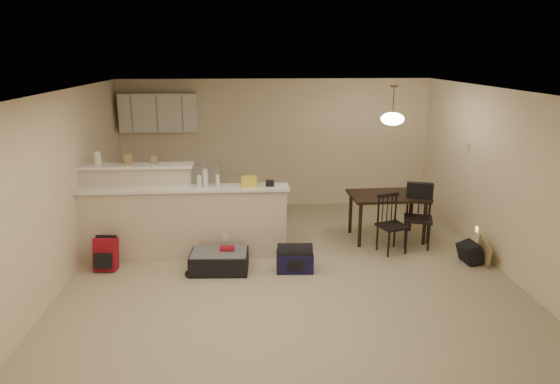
{
  "coord_description": "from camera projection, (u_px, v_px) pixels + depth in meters",
  "views": [
    {
      "loc": [
        -0.55,
        -6.15,
        2.97
      ],
      "look_at": [
        -0.1,
        0.7,
        1.05
      ],
      "focal_mm": 32.0,
      "sensor_mm": 36.0,
      "label": 1
    }
  ],
  "objects": [
    {
      "name": "room",
      "position": [
        291.0,
        192.0,
        6.41
      ],
      "size": [
        7.0,
        7.02,
        2.5
      ],
      "color": "#B4A88A",
      "rests_on": "ground"
    },
    {
      "name": "breakfast_bar",
      "position": [
        168.0,
        217.0,
        7.42
      ],
      "size": [
        3.08,
        0.58,
        1.39
      ],
      "color": "beige",
      "rests_on": "ground"
    },
    {
      "name": "upper_cabinets",
      "position": [
        159.0,
        112.0,
        9.29
      ],
      "size": [
        1.4,
        0.34,
        0.7
      ],
      "primitive_type": "cube",
      "color": "white",
      "rests_on": "room"
    },
    {
      "name": "kitchen_counter",
      "position": [
        173.0,
        189.0,
        9.57
      ],
      "size": [
        1.8,
        0.6,
        0.9
      ],
      "primitive_type": "cube",
      "color": "white",
      "rests_on": "ground"
    },
    {
      "name": "thermostat",
      "position": [
        468.0,
        148.0,
        8.02
      ],
      "size": [
        0.02,
        0.12,
        0.12
      ],
      "primitive_type": "cube",
      "color": "beige",
      "rests_on": "room"
    },
    {
      "name": "jar",
      "position": [
        98.0,
        158.0,
        7.25
      ],
      "size": [
        0.1,
        0.1,
        0.2
      ],
      "primitive_type": "cylinder",
      "color": "silver",
      "rests_on": "breakfast_bar"
    },
    {
      "name": "cereal_box",
      "position": [
        128.0,
        159.0,
        7.28
      ],
      "size": [
        0.1,
        0.07,
        0.16
      ],
      "primitive_type": "cube",
      "color": "#937E4C",
      "rests_on": "breakfast_bar"
    },
    {
      "name": "small_box",
      "position": [
        154.0,
        160.0,
        7.31
      ],
      "size": [
        0.08,
        0.06,
        0.12
      ],
      "primitive_type": "cube",
      "color": "#937E4C",
      "rests_on": "breakfast_bar"
    },
    {
      "name": "bottle_a",
      "position": [
        205.0,
        178.0,
        7.21
      ],
      "size": [
        0.07,
        0.07,
        0.26
      ],
      "primitive_type": "cylinder",
      "color": "silver",
      "rests_on": "breakfast_bar"
    },
    {
      "name": "bottle_b",
      "position": [
        218.0,
        181.0,
        7.23
      ],
      "size": [
        0.06,
        0.06,
        0.18
      ],
      "primitive_type": "cylinder",
      "color": "silver",
      "rests_on": "breakfast_bar"
    },
    {
      "name": "bag_lump",
      "position": [
        249.0,
        182.0,
        7.27
      ],
      "size": [
        0.22,
        0.18,
        0.14
      ],
      "primitive_type": "cube",
      "color": "#937E4C",
      "rests_on": "breakfast_bar"
    },
    {
      "name": "pouch",
      "position": [
        270.0,
        183.0,
        7.29
      ],
      "size": [
        0.12,
        0.1,
        0.08
      ],
      "primitive_type": "cube",
      "color": "#937E4C",
      "rests_on": "breakfast_bar"
    },
    {
      "name": "extra_item_x",
      "position": [
        199.0,
        181.0,
        7.22
      ],
      "size": [
        0.07,
        0.07,
        0.17
      ],
      "primitive_type": "cylinder",
      "color": "silver",
      "rests_on": "breakfast_bar"
    },
    {
      "name": "dining_table",
      "position": [
        388.0,
        200.0,
        8.1
      ],
      "size": [
        1.24,
        0.85,
        0.76
      ],
      "rotation": [
        0.0,
        0.0,
        0.03
      ],
      "color": "black",
      "rests_on": "ground"
    },
    {
      "name": "pendant_lamp",
      "position": [
        392.0,
        118.0,
        7.74
      ],
      "size": [
        0.36,
        0.36,
        0.62
      ],
      "color": "brown",
      "rests_on": "room"
    },
    {
      "name": "dining_chair_near",
      "position": [
        393.0,
        224.0,
        7.59
      ],
      "size": [
        0.5,
        0.49,
        0.9
      ],
      "primitive_type": null,
      "rotation": [
        0.0,
        0.0,
        0.34
      ],
      "color": "black",
      "rests_on": "ground"
    },
    {
      "name": "dining_chair_far",
      "position": [
        418.0,
        217.0,
        7.81
      ],
      "size": [
        0.53,
        0.52,
        0.98
      ],
      "primitive_type": null,
      "rotation": [
        0.0,
        0.0,
        -0.31
      ],
      "color": "black",
      "rests_on": "ground"
    },
    {
      "name": "suitcase",
      "position": [
        219.0,
        262.0,
        7.01
      ],
      "size": [
        0.83,
        0.56,
        0.27
      ],
      "primitive_type": "cube",
      "rotation": [
        0.0,
        0.0,
        -0.05
      ],
      "color": "black",
      "rests_on": "ground"
    },
    {
      "name": "red_backpack",
      "position": [
        106.0,
        254.0,
        7.03
      ],
      "size": [
        0.33,
        0.22,
        0.46
      ],
      "primitive_type": "cube",
      "rotation": [
        0.0,
        0.0,
        -0.1
      ],
      "color": "maroon",
      "rests_on": "ground"
    },
    {
      "name": "navy_duffel",
      "position": [
        295.0,
        262.0,
        7.01
      ],
      "size": [
        0.53,
        0.3,
        0.28
      ],
      "primitive_type": "cube",
      "rotation": [
        0.0,
        0.0,
        -0.04
      ],
      "color": "#13123B",
      "rests_on": "ground"
    },
    {
      "name": "black_daypack",
      "position": [
        470.0,
        253.0,
        7.29
      ],
      "size": [
        0.26,
        0.35,
        0.29
      ],
      "primitive_type": "cube",
      "rotation": [
        0.0,
        0.0,
        1.67
      ],
      "color": "black",
      "rests_on": "ground"
    },
    {
      "name": "cardboard_sheet",
      "position": [
        484.0,
        253.0,
        7.24
      ],
      "size": [
        0.05,
        0.46,
        0.35
      ],
      "primitive_type": "cube",
      "rotation": [
        0.0,
        0.0,
        1.5
      ],
      "color": "#937E4C",
      "rests_on": "ground"
    }
  ]
}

